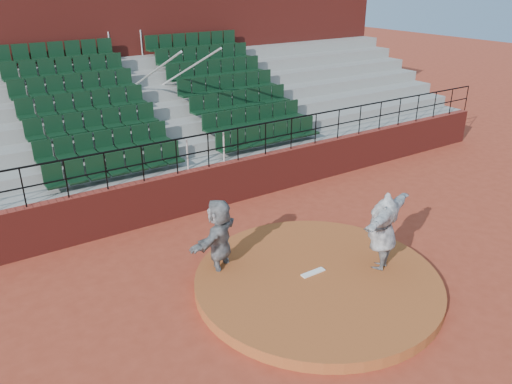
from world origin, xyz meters
The scene contains 9 objects.
ground centered at (0.00, 0.00, 0.00)m, with size 90.00×90.00×0.00m, color #9B3723.
pitchers_mound centered at (0.00, 0.00, 0.12)m, with size 5.50×5.50×0.25m, color #9F4D23.
pitching_rubber centered at (0.00, 0.15, 0.27)m, with size 0.60×0.15×0.03m, color white.
boundary_wall centered at (0.00, 5.00, 0.65)m, with size 24.00×0.30×1.30m, color maroon.
wall_railing centered at (0.00, 5.00, 2.03)m, with size 24.04×0.05×1.03m.
seating_deck centered at (0.00, 8.64, 1.45)m, with size 24.00×5.97×4.63m.
press_box_facade centered at (0.00, 12.60, 3.55)m, with size 24.00×3.00×7.10m, color maroon.
pitcher centered at (1.43, -0.48, 1.19)m, with size 2.31×0.63×1.88m, color black.
fielder centered at (-1.60, 1.59, 0.96)m, with size 1.78×0.57×1.92m, color black.
Camera 1 is at (-6.37, -7.16, 6.45)m, focal length 35.00 mm.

